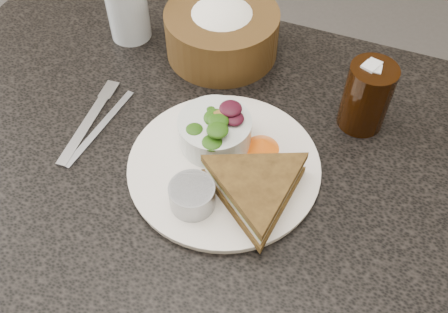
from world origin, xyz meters
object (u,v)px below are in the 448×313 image
dinner_plate (224,167)px  sandwich (256,189)px  dining_table (202,259)px  cola_glass (368,94)px  salad_bowl (215,128)px  dressing_ramekin (192,196)px  bread_basket (222,26)px  water_glass (128,9)px

dinner_plate → sandwich: size_ratio=1.62×
dining_table → cola_glass: bearing=33.1°
cola_glass → salad_bowl: bearing=-145.7°
dinner_plate → sandwich: bearing=-32.3°
dinner_plate → dressing_ramekin: size_ratio=4.43×
dining_table → sandwich: (0.12, -0.06, 0.41)m
sandwich → cola_glass: 0.23m
salad_bowl → bread_basket: bearing=109.2°
dressing_ramekin → cola_glass: (0.18, 0.25, 0.03)m
dressing_ramekin → bread_basket: (-0.09, 0.33, 0.03)m
water_glass → sandwich: bearing=-38.4°
sandwich → bread_basket: bread_basket is taller
dinner_plate → cola_glass: (0.16, 0.17, 0.06)m
salad_bowl → bread_basket: size_ratio=0.55×
dining_table → water_glass: (-0.22, 0.21, 0.43)m
salad_bowl → bread_basket: 0.22m
dressing_ramekin → dining_table: bearing=113.8°
salad_bowl → bread_basket: (-0.07, 0.21, 0.01)m
cola_glass → dining_table: bearing=-146.9°
bread_basket → cola_glass: 0.28m
dinner_plate → dining_table: bearing=159.9°
dinner_plate → cola_glass: 0.24m
bread_basket → cola_glass: (0.27, -0.08, 0.01)m
bread_basket → cola_glass: size_ratio=1.60×
bread_basket → sandwich: bearing=-60.1°
water_glass → bread_basket: bearing=6.0°
dinner_plate → dressing_ramekin: bearing=-100.5°
dining_table → sandwich: size_ratio=5.84×
salad_bowl → cola_glass: (0.19, 0.13, 0.02)m
salad_bowl → cola_glass: cola_glass is taller
salad_bowl → cola_glass: size_ratio=0.88×
sandwich → dressing_ramekin: bearing=-116.2°
dining_table → cola_glass: (0.22, 0.15, 0.44)m
dining_table → dinner_plate: dinner_plate is taller
salad_bowl → dressing_ramekin: size_ratio=1.73×
dining_table → sandwich: bearing=-26.7°
sandwich → water_glass: bearing=178.2°
dining_table → bread_basket: bearing=100.8°
cola_glass → water_glass: 0.44m
dining_table → bread_basket: (-0.04, 0.22, 0.43)m
dining_table → salad_bowl: (0.03, 0.01, 0.42)m
dining_table → bread_basket: bread_basket is taller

